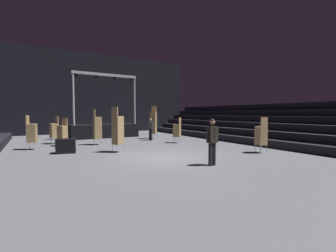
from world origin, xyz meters
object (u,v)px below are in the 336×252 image
(chair_stack_mid_left, at_px, (153,122))
(chair_stack_rear_centre, at_px, (54,130))
(chair_stack_front_right, at_px, (118,130))
(man_with_tie, at_px, (212,139))
(chair_stack_rear_left, at_px, (63,132))
(chair_stack_mid_right, at_px, (177,130))
(chair_stack_front_left, at_px, (261,135))
(crew_worker_near_stage, at_px, (151,128))
(stage_riser, at_px, (103,129))
(chair_stack_mid_centre, at_px, (32,132))
(chair_stack_rear_right, at_px, (97,127))
(equipment_road_case, at_px, (66,146))

(chair_stack_mid_left, distance_m, chair_stack_rear_centre, 6.92)
(chair_stack_front_right, bearing_deg, man_with_tie, -1.96)
(chair_stack_mid_left, xyz_separation_m, chair_stack_rear_centre, (-6.88, 0.65, -0.38))
(man_with_tie, xyz_separation_m, chair_stack_rear_left, (-4.28, 8.56, -0.15))
(chair_stack_front_right, bearing_deg, chair_stack_rear_centre, 179.75)
(chair_stack_mid_left, distance_m, chair_stack_mid_right, 3.08)
(chair_stack_front_left, bearing_deg, crew_worker_near_stage, 118.91)
(chair_stack_front_left, relative_size, crew_worker_near_stage, 1.08)
(stage_riser, height_order, man_with_tie, stage_riser)
(stage_riser, bearing_deg, chair_stack_mid_centre, -137.60)
(stage_riser, distance_m, chair_stack_mid_left, 4.53)
(chair_stack_front_right, distance_m, chair_stack_mid_right, 4.85)
(chair_stack_front_right, bearing_deg, stage_riser, 144.17)
(stage_riser, distance_m, crew_worker_near_stage, 4.76)
(man_with_tie, bearing_deg, chair_stack_rear_right, -76.22)
(chair_stack_mid_centre, xyz_separation_m, chair_stack_rear_left, (1.60, 0.65, -0.08))
(chair_stack_front_left, distance_m, chair_stack_front_right, 7.23)
(crew_worker_near_stage, bearing_deg, equipment_road_case, -75.92)
(man_with_tie, xyz_separation_m, chair_stack_front_right, (-2.11, 4.72, 0.14))
(chair_stack_mid_right, bearing_deg, man_with_tie, -150.98)
(man_with_tie, distance_m, chair_stack_rear_centre, 10.95)
(chair_stack_front_left, bearing_deg, chair_stack_mid_right, 117.19)
(chair_stack_mid_left, xyz_separation_m, chair_stack_mid_right, (0.23, -3.04, -0.42))
(stage_riser, relative_size, chair_stack_rear_right, 2.41)
(chair_stack_mid_centre, bearing_deg, chair_stack_rear_centre, 164.99)
(stage_riser, distance_m, chair_stack_mid_centre, 6.94)
(man_with_tie, height_order, chair_stack_mid_right, man_with_tie)
(chair_stack_mid_left, height_order, crew_worker_near_stage, chair_stack_mid_left)
(chair_stack_mid_right, relative_size, chair_stack_mid_centre, 0.91)
(chair_stack_mid_centre, relative_size, chair_stack_rear_right, 0.85)
(man_with_tie, bearing_deg, stage_riser, -88.95)
(man_with_tie, xyz_separation_m, chair_stack_front_left, (3.99, 0.85, -0.11))
(chair_stack_mid_left, relative_size, crew_worker_near_stage, 1.54)
(man_with_tie, relative_size, chair_stack_mid_left, 0.70)
(chair_stack_mid_centre, xyz_separation_m, equipment_road_case, (1.45, -2.09, -0.59))
(chair_stack_rear_right, bearing_deg, chair_stack_mid_left, 103.80)
(crew_worker_near_stage, bearing_deg, chair_stack_rear_right, -93.25)
(chair_stack_mid_left, distance_m, chair_stack_rear_left, 6.59)
(chair_stack_mid_centre, xyz_separation_m, chair_stack_rear_right, (3.55, 0.12, 0.17))
(chair_stack_mid_centre, distance_m, equipment_road_case, 2.62)
(chair_stack_mid_right, height_order, chair_stack_mid_centre, chair_stack_mid_centre)
(chair_stack_rear_centre, xyz_separation_m, equipment_road_case, (0.20, -4.10, -0.54))
(man_with_tie, distance_m, equipment_road_case, 7.34)
(man_with_tie, distance_m, chair_stack_mid_right, 6.71)
(chair_stack_mid_left, bearing_deg, equipment_road_case, 72.37)
(chair_stack_rear_left, bearing_deg, chair_stack_mid_right, -147.17)
(chair_stack_mid_centre, bearing_deg, chair_stack_mid_left, 116.38)
(chair_stack_mid_centre, height_order, chair_stack_rear_left, chair_stack_mid_centre)
(chair_stack_rear_right, bearing_deg, chair_stack_rear_centre, -130.90)
(chair_stack_front_right, height_order, chair_stack_mid_centre, chair_stack_front_right)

